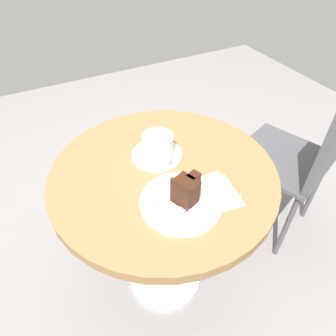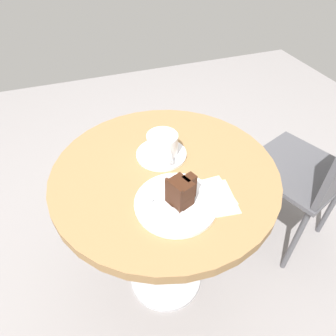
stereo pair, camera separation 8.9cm
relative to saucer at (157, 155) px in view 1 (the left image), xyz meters
The scene contains 10 objects.
ground_plane 0.70m from the saucer, 10.65° to the right, with size 4.40×4.40×0.01m, color gray.
cafe_table 0.14m from the saucer, 10.65° to the right, with size 0.72×0.72×0.69m.
saucer is the anchor object (origin of this frame).
coffee_cup 0.04m from the saucer, 79.75° to the left, with size 0.14×0.10×0.07m.
teaspoon 0.05m from the saucer, 122.41° to the right, with size 0.11×0.02×0.00m.
cake_plate 0.22m from the saucer, ahead, with size 0.23×0.23×0.01m.
cake_slice 0.23m from the saucer, ahead, with size 0.08×0.09×0.09m.
fork 0.23m from the saucer, 20.06° to the right, with size 0.12×0.12×0.00m.
napkin 0.24m from the saucer, 17.47° to the left, with size 0.15×0.15×0.00m.
cafe_chair 0.69m from the saucer, 83.01° to the left, with size 0.49×0.49×0.85m.
Camera 1 is at (0.62, -0.31, 1.33)m, focal length 32.00 mm.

